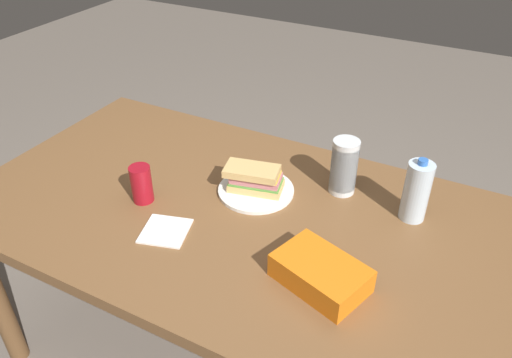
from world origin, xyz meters
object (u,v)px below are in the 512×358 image
at_px(dining_table, 250,235).
at_px(sandwich, 255,178).
at_px(plastic_cup_stack, 344,167).
at_px(soda_can_red, 141,184).
at_px(paper_plate, 256,190).
at_px(water_bottle_tall, 416,191).
at_px(chip_bag, 321,273).

bearing_deg(dining_table, sandwich, -69.17).
bearing_deg(plastic_cup_stack, dining_table, 50.70).
relative_size(sandwich, soda_can_red, 1.61).
distance_m(paper_plate, plastic_cup_stack, 0.29).
distance_m(paper_plate, sandwich, 0.05).
bearing_deg(paper_plate, water_bottle_tall, -167.73).
height_order(dining_table, paper_plate, paper_plate).
xyz_separation_m(water_bottle_tall, plastic_cup_stack, (0.23, -0.03, -0.00)).
relative_size(soda_can_red, chip_bag, 0.53).
height_order(sandwich, chip_bag, sandwich).
height_order(soda_can_red, water_bottle_tall, water_bottle_tall).
bearing_deg(sandwich, soda_can_red, 34.64).
relative_size(soda_can_red, water_bottle_tall, 0.60).
relative_size(dining_table, water_bottle_tall, 8.81).
xyz_separation_m(dining_table, plastic_cup_stack, (-0.20, -0.25, 0.17)).
height_order(chip_bag, plastic_cup_stack, plastic_cup_stack).
distance_m(dining_table, plastic_cup_stack, 0.36).
relative_size(paper_plate, plastic_cup_stack, 1.32).
height_order(sandwich, plastic_cup_stack, plastic_cup_stack).
bearing_deg(chip_bag, dining_table, 168.53).
height_order(dining_table, water_bottle_tall, water_bottle_tall).
distance_m(dining_table, water_bottle_tall, 0.52).
bearing_deg(sandwich, paper_plate, -140.74).
bearing_deg(soda_can_red, dining_table, -164.83).
xyz_separation_m(sandwich, soda_can_red, (0.29, 0.20, 0.01)).
distance_m(paper_plate, chip_bag, 0.43).
relative_size(paper_plate, chip_bag, 1.06).
height_order(paper_plate, water_bottle_tall, water_bottle_tall).
bearing_deg(plastic_cup_stack, sandwich, 29.27).
bearing_deg(soda_can_red, water_bottle_tall, -158.24).
xyz_separation_m(paper_plate, water_bottle_tall, (-0.47, -0.10, 0.09)).
xyz_separation_m(sandwich, water_bottle_tall, (-0.48, -0.11, 0.04)).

